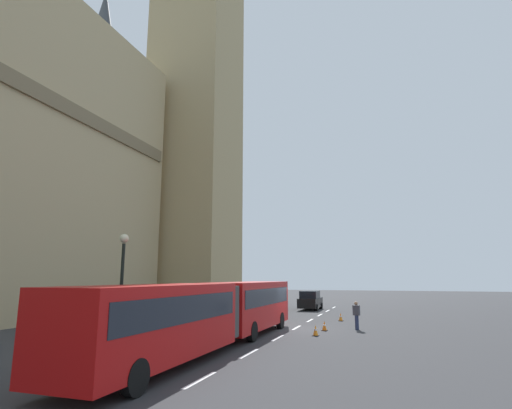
% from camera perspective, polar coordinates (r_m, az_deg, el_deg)
% --- Properties ---
extents(ground_plane, '(160.00, 160.00, 0.00)m').
position_cam_1_polar(ground_plane, '(25.97, 5.63, -17.47)').
color(ground_plane, '#333335').
extents(lane_centre_marking, '(34.40, 0.16, 0.01)m').
position_cam_1_polar(lane_centre_marking, '(28.71, 6.93, -16.77)').
color(lane_centre_marking, silver).
rests_on(lane_centre_marking, ground_plane).
extents(articulated_bus, '(18.57, 2.54, 2.90)m').
position_cam_1_polar(articulated_bus, '(18.92, -6.14, -14.74)').
color(articulated_bus, '#B20F0F').
rests_on(articulated_bus, ground_plane).
extents(sedan_lead, '(4.40, 1.86, 1.85)m').
position_cam_1_polar(sedan_lead, '(40.98, 7.89, -13.59)').
color(sedan_lead, black).
rests_on(sedan_lead, ground_plane).
extents(traffic_cone_west, '(0.36, 0.36, 0.58)m').
position_cam_1_polar(traffic_cone_west, '(22.99, 8.62, -17.60)').
color(traffic_cone_west, black).
rests_on(traffic_cone_west, ground_plane).
extents(traffic_cone_middle, '(0.36, 0.36, 0.58)m').
position_cam_1_polar(traffic_cone_middle, '(25.27, 9.87, -16.92)').
color(traffic_cone_middle, black).
rests_on(traffic_cone_middle, ground_plane).
extents(traffic_cone_east, '(0.36, 0.36, 0.58)m').
position_cam_1_polar(traffic_cone_east, '(30.99, 12.17, -15.63)').
color(traffic_cone_east, black).
rests_on(traffic_cone_east, ground_plane).
extents(street_lamp, '(0.44, 0.44, 5.27)m').
position_cam_1_polar(street_lamp, '(20.44, -18.87, -10.26)').
color(street_lamp, black).
rests_on(street_lamp, ground_plane).
extents(pedestrian_near_cones, '(0.35, 0.45, 1.69)m').
position_cam_1_polar(pedestrian_near_cones, '(25.99, 14.35, -15.17)').
color(pedestrian_near_cones, '#262D4C').
rests_on(pedestrian_near_cones, ground_plane).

